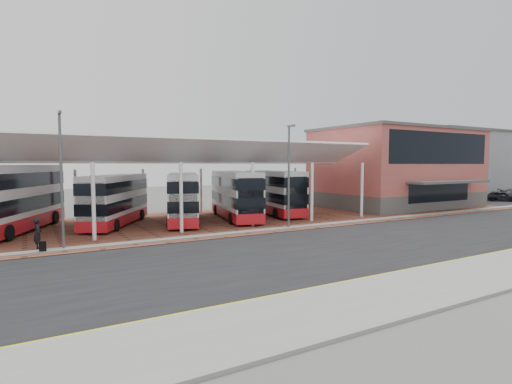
# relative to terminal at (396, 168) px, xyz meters

# --- Properties ---
(ground) EXTENTS (140.00, 140.00, 0.00)m
(ground) POSITION_rel_terminal_xyz_m (-23.00, -13.92, -4.66)
(ground) COLOR #52544F
(road) EXTENTS (120.00, 14.00, 0.02)m
(road) POSITION_rel_terminal_xyz_m (-23.00, -14.92, -4.65)
(road) COLOR black
(road) RESTS_ON ground
(forecourt) EXTENTS (72.00, 16.00, 0.06)m
(forecourt) POSITION_rel_terminal_xyz_m (-21.00, -0.92, -4.63)
(forecourt) COLOR brown
(forecourt) RESTS_ON ground
(sidewalk) EXTENTS (120.00, 4.00, 0.14)m
(sidewalk) POSITION_rel_terminal_xyz_m (-23.00, -22.92, -4.59)
(sidewalk) COLOR gray
(sidewalk) RESTS_ON ground
(north_kerb) EXTENTS (120.00, 0.80, 0.14)m
(north_kerb) POSITION_rel_terminal_xyz_m (-23.00, -7.72, -4.59)
(north_kerb) COLOR gray
(north_kerb) RESTS_ON ground
(yellow_line_near) EXTENTS (120.00, 0.12, 0.01)m
(yellow_line_near) POSITION_rel_terminal_xyz_m (-23.00, -20.92, -4.63)
(yellow_line_near) COLOR yellow
(yellow_line_near) RESTS_ON road
(yellow_line_far) EXTENTS (120.00, 0.12, 0.01)m
(yellow_line_far) POSITION_rel_terminal_xyz_m (-23.00, -20.62, -4.63)
(yellow_line_far) COLOR yellow
(yellow_line_far) RESTS_ON road
(canopy) EXTENTS (37.00, 11.63, 7.07)m
(canopy) POSITION_rel_terminal_xyz_m (-29.00, 0.01, 1.14)
(canopy) COLOR white
(canopy) RESTS_ON ground
(terminal) EXTENTS (18.40, 14.40, 9.25)m
(terminal) POSITION_rel_terminal_xyz_m (0.00, 0.00, 0.00)
(terminal) COLOR #4F4D4B
(terminal) RESTS_ON ground
(warehouse) EXTENTS (30.50, 20.50, 10.25)m
(warehouse) POSITION_rel_terminal_xyz_m (25.00, 10.08, 0.50)
(warehouse) COLOR gray
(warehouse) RESTS_ON ground
(lamp_west) EXTENTS (0.16, 0.90, 8.07)m
(lamp_west) POSITION_rel_terminal_xyz_m (-37.00, -7.65, -0.30)
(lamp_west) COLOR #525559
(lamp_west) RESTS_ON ground
(lamp_east) EXTENTS (0.16, 0.90, 8.07)m
(lamp_east) POSITION_rel_terminal_xyz_m (-21.00, -7.65, -0.30)
(lamp_east) COLOR #525559
(lamp_east) RESTS_ON ground
(bus_1) EXTENTS (7.39, 12.13, 4.96)m
(bus_1) POSITION_rel_terminal_xyz_m (-39.62, 1.01, -2.14)
(bus_1) COLOR silver
(bus_1) RESTS_ON forecourt
(bus_2) EXTENTS (7.08, 9.80, 4.13)m
(bus_2) POSITION_rel_terminal_xyz_m (-32.45, 0.76, -2.55)
(bus_2) COLOR silver
(bus_2) RESTS_ON forecourt
(bus_3) EXTENTS (5.59, 10.37, 4.19)m
(bus_3) POSITION_rel_terminal_xyz_m (-27.08, -0.39, -2.52)
(bus_3) COLOR silver
(bus_3) RESTS_ON forecourt
(bus_4) EXTENTS (4.74, 10.81, 4.34)m
(bus_4) POSITION_rel_terminal_xyz_m (-22.16, -0.67, -2.44)
(bus_4) COLOR silver
(bus_4) RESTS_ON forecourt
(bus_5) EXTENTS (4.11, 10.77, 4.33)m
(bus_5) POSITION_rel_terminal_xyz_m (-17.17, 0.59, -2.45)
(bus_5) COLOR silver
(bus_5) RESTS_ON forecourt
(pedestrian) EXTENTS (0.44, 0.67, 1.83)m
(pedestrian) POSITION_rel_terminal_xyz_m (-38.30, -6.66, -3.68)
(pedestrian) COLOR black
(pedestrian) RESTS_ON forecourt
(suitcase) EXTENTS (0.37, 0.27, 0.64)m
(suitcase) POSITION_rel_terminal_xyz_m (-38.10, -7.92, -4.28)
(suitcase) COLOR black
(suitcase) RESTS_ON forecourt
(carpark_car_a) EXTENTS (3.86, 4.07, 1.37)m
(carpark_car_a) POSITION_rel_terminal_xyz_m (16.80, -3.27, -3.90)
(carpark_car_a) COLOR black
(carpark_car_a) RESTS_ON carpark_surface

